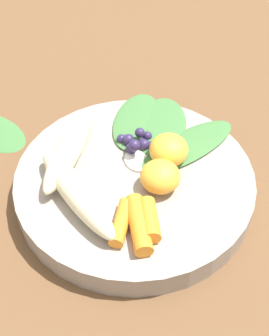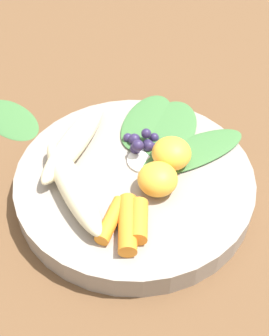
% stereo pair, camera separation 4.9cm
% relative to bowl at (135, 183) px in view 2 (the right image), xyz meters
% --- Properties ---
extents(ground_plane, '(2.40, 2.40, 0.00)m').
position_rel_bowl_xyz_m(ground_plane, '(0.00, 0.00, -0.01)').
color(ground_plane, brown).
extents(bowl, '(0.26, 0.26, 0.03)m').
position_rel_bowl_xyz_m(bowl, '(0.00, 0.00, 0.00)').
color(bowl, gray).
rests_on(bowl, ground_plane).
extents(banana_peeled_left, '(0.14, 0.08, 0.03)m').
position_rel_bowl_xyz_m(banana_peeled_left, '(0.03, 0.06, 0.03)').
color(banana_peeled_left, beige).
rests_on(banana_peeled_left, bowl).
extents(banana_peeled_right, '(0.07, 0.14, 0.03)m').
position_rel_bowl_xyz_m(banana_peeled_right, '(0.07, 0.02, 0.03)').
color(banana_peeled_right, beige).
rests_on(banana_peeled_right, bowl).
extents(orange_segment_near, '(0.04, 0.04, 0.03)m').
position_rel_bowl_xyz_m(orange_segment_near, '(-0.02, -0.04, 0.03)').
color(orange_segment_near, '#F4A833').
rests_on(orange_segment_near, bowl).
extents(orange_segment_far, '(0.04, 0.04, 0.03)m').
position_rel_bowl_xyz_m(orange_segment_far, '(-0.03, -0.00, 0.03)').
color(orange_segment_far, '#F4A833').
rests_on(orange_segment_far, bowl).
extents(carrot_front, '(0.03, 0.05, 0.01)m').
position_rel_bowl_xyz_m(carrot_front, '(-0.03, 0.07, 0.02)').
color(carrot_front, orange).
rests_on(carrot_front, bowl).
extents(carrot_mid_left, '(0.06, 0.06, 0.02)m').
position_rel_bowl_xyz_m(carrot_mid_left, '(-0.04, 0.06, 0.02)').
color(carrot_mid_left, orange).
rests_on(carrot_mid_left, bowl).
extents(carrot_mid_right, '(0.04, 0.05, 0.02)m').
position_rel_bowl_xyz_m(carrot_mid_right, '(-0.05, 0.05, 0.02)').
color(carrot_mid_right, orange).
rests_on(carrot_mid_right, bowl).
extents(blueberry_pile, '(0.05, 0.04, 0.02)m').
position_rel_bowl_xyz_m(blueberry_pile, '(0.02, -0.04, 0.02)').
color(blueberry_pile, '#2D234C').
rests_on(blueberry_pile, bowl).
extents(coconut_shred_patch, '(0.04, 0.04, 0.00)m').
position_rel_bowl_xyz_m(coconut_shred_patch, '(0.01, -0.02, 0.02)').
color(coconut_shred_patch, white).
rests_on(coconut_shred_patch, bowl).
extents(kale_leaf_left, '(0.09, 0.14, 0.01)m').
position_rel_bowl_xyz_m(kale_leaf_left, '(-0.03, -0.07, 0.02)').
color(kale_leaf_left, '#3D7038').
rests_on(kale_leaf_left, bowl).
extents(kale_leaf_right, '(0.10, 0.13, 0.01)m').
position_rel_bowl_xyz_m(kale_leaf_right, '(0.02, -0.08, 0.02)').
color(kale_leaf_right, '#3D7038').
rests_on(kale_leaf_right, bowl).
extents(kale_leaf_rear, '(0.09, 0.12, 0.01)m').
position_rel_bowl_xyz_m(kale_leaf_rear, '(0.05, -0.07, 0.02)').
color(kale_leaf_rear, '#3D7038').
rests_on(kale_leaf_rear, bowl).
extents(kale_leaf_stray, '(0.11, 0.06, 0.01)m').
position_rel_bowl_xyz_m(kale_leaf_stray, '(0.21, 0.02, -0.01)').
color(kale_leaf_stray, '#3D7038').
rests_on(kale_leaf_stray, ground_plane).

